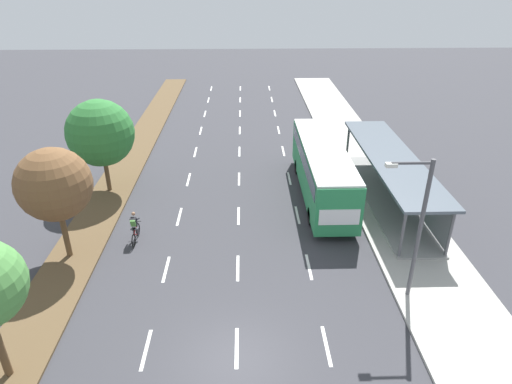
{
  "coord_description": "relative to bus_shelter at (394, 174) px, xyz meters",
  "views": [
    {
      "loc": [
        0.4,
        -12.01,
        13.23
      ],
      "look_at": [
        1.06,
        11.57,
        1.2
      ],
      "focal_mm": 31.26,
      "sensor_mm": 36.0,
      "label": 1
    }
  ],
  "objects": [
    {
      "name": "median_strip",
      "position": [
        -17.83,
        7.49,
        -1.8
      ],
      "size": [
        2.6,
        52.0,
        0.12
      ],
      "primitive_type": "cube",
      "color": "brown",
      "rests_on": "ground"
    },
    {
      "name": "median_tree_third",
      "position": [
        -18.0,
        1.79,
        2.15
      ],
      "size": [
        4.14,
        4.14,
        5.97
      ],
      "color": "brown",
      "rests_on": "median_strip"
    },
    {
      "name": "lane_divider_center",
      "position": [
        -9.53,
        6.0,
        -1.86
      ],
      "size": [
        0.14,
        48.02,
        0.01
      ],
      "color": "white",
      "rests_on": "ground"
    },
    {
      "name": "lane_divider_left",
      "position": [
        -13.03,
        6.0,
        -1.86
      ],
      "size": [
        0.14,
        48.02,
        0.01
      ],
      "color": "white",
      "rests_on": "ground"
    },
    {
      "name": "lane_divider_right",
      "position": [
        -6.03,
        6.0,
        -1.86
      ],
      "size": [
        0.14,
        48.02,
        0.01
      ],
      "color": "white",
      "rests_on": "ground"
    },
    {
      "name": "sidewalk_right",
      "position": [
        -0.28,
        7.49,
        -1.79
      ],
      "size": [
        4.5,
        52.0,
        0.15
      ],
      "primitive_type": "cube",
      "color": "#ADAAA3",
      "rests_on": "ground"
    },
    {
      "name": "bus",
      "position": [
        -4.28,
        0.81,
        0.2
      ],
      "size": [
        2.54,
        11.29,
        3.37
      ],
      "color": "#28844C",
      "rests_on": "ground"
    },
    {
      "name": "median_tree_second",
      "position": [
        -18.06,
        -5.59,
        2.23
      ],
      "size": [
        3.51,
        3.51,
        5.74
      ],
      "color": "brown",
      "rests_on": "median_strip"
    },
    {
      "name": "ground_plane",
      "position": [
        -9.53,
        -12.51,
        -1.86
      ],
      "size": [
        140.0,
        140.0,
        0.0
      ],
      "primitive_type": "plane",
      "color": "#38383D"
    },
    {
      "name": "bus_shelter",
      "position": [
        0.0,
        0.0,
        0.0
      ],
      "size": [
        2.9,
        13.49,
        2.86
      ],
      "color": "gray",
      "rests_on": "sidewalk_right"
    },
    {
      "name": "streetlight",
      "position": [
        -2.11,
        -9.07,
        2.02
      ],
      "size": [
        1.91,
        0.24,
        6.5
      ],
      "color": "#4C4C51",
      "rests_on": "sidewalk_right"
    },
    {
      "name": "cyclist",
      "position": [
        -15.01,
        -4.18,
        -1.07
      ],
      "size": [
        0.46,
        1.82,
        1.71
      ],
      "color": "black",
      "rests_on": "ground"
    }
  ]
}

